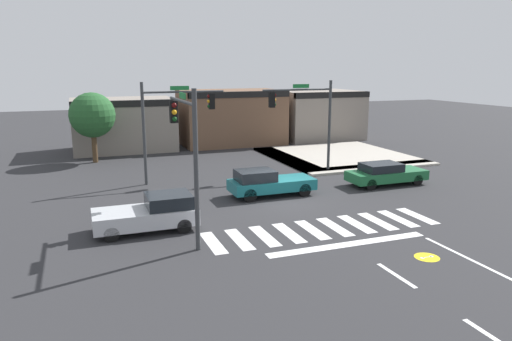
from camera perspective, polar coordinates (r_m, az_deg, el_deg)
ground_plane at (r=24.50m, az=3.06°, el=-3.67°), size 120.00×120.00×0.00m
crosswalk_near at (r=20.65m, az=8.09°, el=-6.85°), size 10.28×2.52×0.01m
lane_markings at (r=15.76m, az=25.43°, el=-14.27°), size 6.80×20.25×0.01m
bike_detector_marking at (r=18.56m, az=19.77°, el=-9.74°), size 0.90×0.90×0.01m
curb_corner_northeast at (r=36.43m, az=9.41°, el=1.61°), size 10.00×10.60×0.15m
storefront_row at (r=42.74m, az=-2.66°, el=6.31°), size 25.69×6.51×4.73m
traffic_signal_northwest at (r=28.19m, az=-9.80°, el=6.55°), size 4.85×0.32×5.90m
traffic_signal_northeast at (r=30.31m, az=5.94°, el=7.07°), size 4.72×0.32×5.90m
traffic_signal_southwest at (r=18.86m, az=-8.44°, el=3.95°), size 0.32×4.48×6.00m
car_silver at (r=20.52m, az=-12.47°, el=-5.01°), size 4.24×1.94×1.49m
car_green at (r=28.63m, az=15.20°, el=-0.35°), size 4.64×1.77×1.31m
car_teal at (r=25.27m, az=1.41°, el=-1.45°), size 4.52×1.79×1.45m
roadside_tree at (r=35.74m, az=-19.00°, el=6.26°), size 3.19×3.19×4.99m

